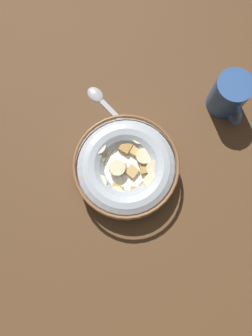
{
  "coord_description": "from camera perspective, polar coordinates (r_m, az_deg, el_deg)",
  "views": [
    {
      "loc": [
        12.29,
        -2.86,
        61.62
      ],
      "look_at": [
        0.0,
        0.0,
        3.0
      ],
      "focal_mm": 34.39,
      "sensor_mm": 36.0,
      "label": 1
    }
  ],
  "objects": [
    {
      "name": "ground_plane",
      "position": [
        0.64,
        -0.0,
        -0.75
      ],
      "size": [
        125.8,
        125.8,
        2.0
      ],
      "primitive_type": "cube",
      "color": "brown"
    },
    {
      "name": "cereal_bowl",
      "position": [
        0.6,
        0.01,
        0.01
      ],
      "size": [
        19.37,
        19.37,
        5.67
      ],
      "color": "#B2BCC6",
      "rests_on": "ground_plane"
    },
    {
      "name": "spoon",
      "position": [
        0.67,
        -3.95,
        11.46
      ],
      "size": [
        14.66,
        9.5,
        0.8
      ],
      "color": "#A5A5AD",
      "rests_on": "ground_plane"
    },
    {
      "name": "coffee_mug",
      "position": [
        0.66,
        17.81,
        12.13
      ],
      "size": [
        9.66,
        6.88,
        8.51
      ],
      "color": "#335999",
      "rests_on": "ground_plane"
    }
  ]
}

